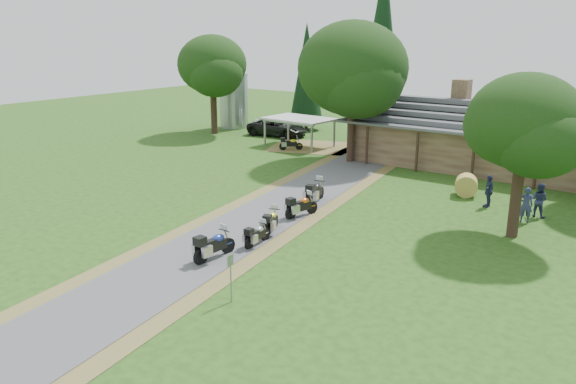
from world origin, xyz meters
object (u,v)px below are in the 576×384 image
Objects in this scene: motorcycle_row_b at (257,233)px; motorcycle_row_c at (271,220)px; motorcycle_row_d at (302,205)px; motorcycle_carport_a at (291,143)px; car_dark_suv at (277,123)px; motorcycle_row_e at (316,191)px; lodge at (494,135)px; carport at (299,132)px; hay_bale at (466,185)px; motorcycle_row_a at (214,244)px; car_white_sedan at (272,123)px; silo at (234,98)px.

motorcycle_row_c reaches higher than motorcycle_row_b.
motorcycle_row_d is 17.80m from motorcycle_carport_a.
car_dark_suv reaches higher than motorcycle_row_e.
lodge is 3.74× the size of carport.
motorcycle_carport_a is 1.33× the size of hay_bale.
car_white_sedan is at bearing 36.60° from motorcycle_row_a.
carport is at bearing -174.09° from lodge.
silo is 2.87× the size of motorcycle_row_a.
motorcycle_row_a is at bearing -128.21° from car_white_sedan.
hay_bale reaches higher than motorcycle_carport_a.
carport is 4.31× the size of hay_bale.
motorcycle_row_d is at bearing -93.34° from motorcycle_carport_a.
motorcycle_row_a is 1.12× the size of motorcycle_row_c.
motorcycle_row_e is 1.60× the size of hay_bale.
carport reaches higher than car_dark_suv.
car_white_sedan is at bearing 151.12° from carport.
hay_bale is (5.77, 16.25, -0.05)m from motorcycle_row_a.
silo is at bearing 39.09° from motorcycle_row_e.
motorcycle_row_e is (-0.77, 2.60, 0.06)m from motorcycle_row_d.
motorcycle_carport_a is (11.59, -6.16, -2.41)m from silo.
silo is 3.07× the size of motorcycle_row_d.
motorcycle_row_a is 2.48m from motorcycle_row_b.
motorcycle_row_d is (-0.15, 2.92, 0.03)m from motorcycle_row_c.
carport is at bearing -129.37° from car_dark_suv.
hay_bale is (21.59, -9.83, -0.55)m from car_dark_suv.
motorcycle_carport_a is (-15.70, -3.48, -1.85)m from lodge.
motorcycle_row_d is (11.10, -16.03, -0.57)m from carport.
silo is at bearing 61.96° from motorcycle_row_d.
car_white_sedan is at bearing 97.94° from motorcycle_carport_a.
silo is 4.53× the size of hay_bale.
silo is 1.05× the size of carport.
car_white_sedan is 23.58m from motorcycle_row_e.
motorcycle_row_c is (15.79, -21.89, -0.57)m from car_dark_suv.
motorcycle_row_a is 1.07× the size of motorcycle_row_d.
motorcycle_row_e is at bearing -89.79° from motorcycle_carport_a.
motorcycle_row_d is 2.72m from motorcycle_row_e.
lodge is 12.10× the size of motorcycle_carport_a.
motorcycle_carport_a is at bearing -27.99° from silo.
silo is at bearing 158.29° from hay_bale.
car_white_sedan is 3.65× the size of motorcycle_row_b.
car_white_sedan is at bearing 155.06° from hay_bale.
motorcycle_row_d is at bearing -174.81° from motorcycle_row_e.
lodge reaches higher than hay_bale.
motorcycle_row_d reaches higher than hay_bale.
motorcycle_row_c is at bearing 178.18° from motorcycle_row_e.
hay_bale is at bearing -57.28° from motorcycle_carport_a.
motorcycle_row_c is 5.60m from motorcycle_row_e.
motorcycle_row_b is at bearing -100.95° from lodge.
hay_bale is (16.66, -5.08, 0.06)m from motorcycle_carport_a.
motorcycle_row_b is 7.43m from motorcycle_row_e.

